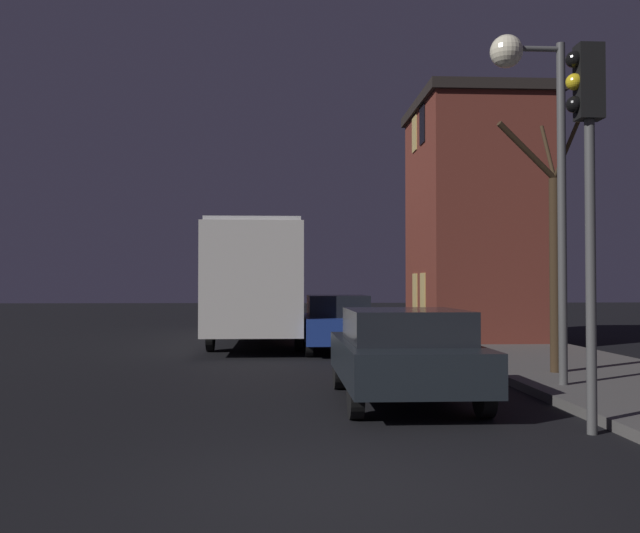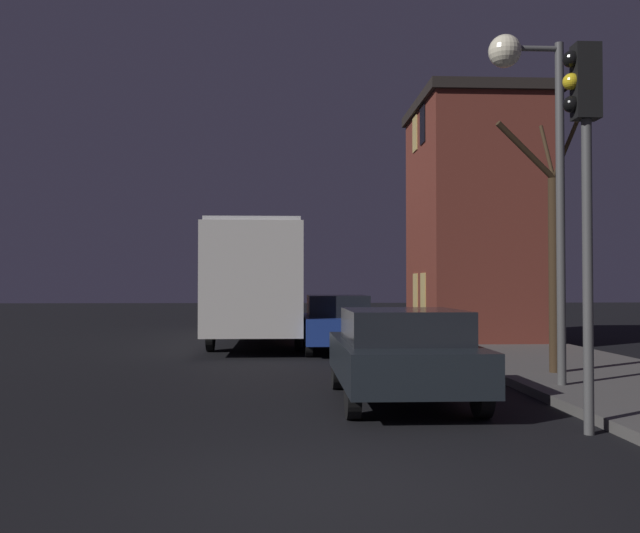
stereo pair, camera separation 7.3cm
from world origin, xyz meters
TOP-DOWN VIEW (x-y plane):
  - ground_plane at (0.00, 0.00)m, footprint 120.00×120.00m
  - brick_building at (5.34, 15.18)m, footprint 3.76×5.01m
  - streetlamp at (3.46, 5.17)m, footprint 1.24×0.53m
  - traffic_light at (3.06, 2.11)m, footprint 0.43×0.24m
  - bare_tree at (4.43, 6.74)m, footprint 1.55×1.63m
  - bus at (-1.28, 16.39)m, footprint 2.49×11.50m
  - car_near_lane at (1.26, 4.48)m, footprint 1.89×4.13m
  - car_mid_lane at (0.86, 12.34)m, footprint 1.70×3.95m

SIDE VIEW (x-z plane):
  - ground_plane at x=0.00m, z-range 0.00..0.00m
  - car_near_lane at x=1.26m, z-range 0.05..1.45m
  - car_mid_lane at x=0.86m, z-range 0.03..1.50m
  - bus at x=-1.28m, z-range 0.33..3.74m
  - bare_tree at x=4.43m, z-range -0.15..4.92m
  - traffic_light at x=3.06m, z-range 0.99..5.62m
  - brick_building at x=5.34m, z-range 0.16..7.38m
  - streetlamp at x=3.46m, z-range 1.65..7.32m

